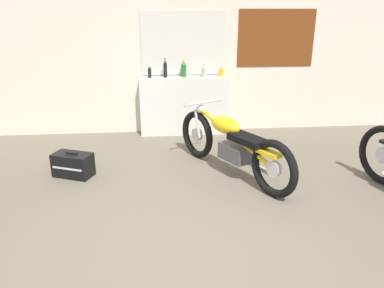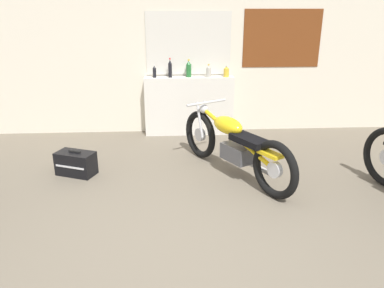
{
  "view_description": "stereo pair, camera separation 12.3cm",
  "coord_description": "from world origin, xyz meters",
  "px_view_note": "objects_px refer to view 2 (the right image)",
  "views": [
    {
      "loc": [
        -0.14,
        -2.73,
        2.07
      ],
      "look_at": [
        0.2,
        1.04,
        0.7
      ],
      "focal_mm": 35.0,
      "sensor_mm": 36.0,
      "label": 1
    },
    {
      "loc": [
        -0.02,
        -2.74,
        2.07
      ],
      "look_at": [
        0.2,
        1.04,
        0.7
      ],
      "focal_mm": 35.0,
      "sensor_mm": 36.0,
      "label": 2
    }
  ],
  "objects_px": {
    "bottle_left_center": "(170,69)",
    "bottle_rightmost": "(226,72)",
    "bottle_leftmost": "(154,72)",
    "motorcycle_yellow": "(233,145)",
    "bottle_right_center": "(209,71)",
    "hard_case_black": "(76,163)",
    "bottle_center": "(189,69)"
  },
  "relations": [
    {
      "from": "bottle_left_center",
      "to": "bottle_rightmost",
      "type": "relative_size",
      "value": 1.65
    },
    {
      "from": "bottle_leftmost",
      "to": "bottle_rightmost",
      "type": "bearing_deg",
      "value": -0.45
    },
    {
      "from": "motorcycle_yellow",
      "to": "bottle_rightmost",
      "type": "bearing_deg",
      "value": 85.3
    },
    {
      "from": "bottle_leftmost",
      "to": "bottle_right_center",
      "type": "height_order",
      "value": "bottle_right_center"
    },
    {
      "from": "bottle_leftmost",
      "to": "bottle_left_center",
      "type": "xyz_separation_m",
      "value": [
        0.26,
        0.0,
        0.05
      ]
    },
    {
      "from": "hard_case_black",
      "to": "bottle_center",
      "type": "bearing_deg",
      "value": 46.47
    },
    {
      "from": "bottle_left_center",
      "to": "bottle_center",
      "type": "relative_size",
      "value": 1.1
    },
    {
      "from": "bottle_center",
      "to": "bottle_rightmost",
      "type": "distance_m",
      "value": 0.63
    },
    {
      "from": "bottle_left_center",
      "to": "motorcycle_yellow",
      "type": "relative_size",
      "value": 0.16
    },
    {
      "from": "bottle_right_center",
      "to": "bottle_left_center",
      "type": "bearing_deg",
      "value": 177.58
    },
    {
      "from": "bottle_left_center",
      "to": "bottle_right_center",
      "type": "xyz_separation_m",
      "value": [
        0.64,
        -0.03,
        -0.05
      ]
    },
    {
      "from": "bottle_leftmost",
      "to": "motorcycle_yellow",
      "type": "xyz_separation_m",
      "value": [
        1.05,
        -1.76,
        -0.67
      ]
    },
    {
      "from": "bottle_right_center",
      "to": "motorcycle_yellow",
      "type": "xyz_separation_m",
      "value": [
        0.16,
        -1.74,
        -0.67
      ]
    },
    {
      "from": "bottle_left_center",
      "to": "bottle_rightmost",
      "type": "distance_m",
      "value": 0.94
    },
    {
      "from": "bottle_rightmost",
      "to": "hard_case_black",
      "type": "relative_size",
      "value": 0.34
    },
    {
      "from": "bottle_center",
      "to": "hard_case_black",
      "type": "xyz_separation_m",
      "value": [
        -1.58,
        -1.66,
        -0.97
      ]
    },
    {
      "from": "bottle_right_center",
      "to": "bottle_rightmost",
      "type": "relative_size",
      "value": 1.12
    },
    {
      "from": "bottle_leftmost",
      "to": "hard_case_black",
      "type": "height_order",
      "value": "bottle_leftmost"
    },
    {
      "from": "bottle_center",
      "to": "motorcycle_yellow",
      "type": "relative_size",
      "value": 0.15
    },
    {
      "from": "bottle_right_center",
      "to": "hard_case_black",
      "type": "height_order",
      "value": "bottle_right_center"
    },
    {
      "from": "bottle_left_center",
      "to": "hard_case_black",
      "type": "xyz_separation_m",
      "value": [
        -1.27,
        -1.63,
        -0.98
      ]
    },
    {
      "from": "bottle_leftmost",
      "to": "bottle_right_center",
      "type": "bearing_deg",
      "value": -1.6
    },
    {
      "from": "bottle_leftmost",
      "to": "bottle_rightmost",
      "type": "height_order",
      "value": "bottle_leftmost"
    },
    {
      "from": "motorcycle_yellow",
      "to": "bottle_right_center",
      "type": "bearing_deg",
      "value": 95.17
    },
    {
      "from": "bottle_leftmost",
      "to": "hard_case_black",
      "type": "xyz_separation_m",
      "value": [
        -1.01,
        -1.63,
        -0.93
      ]
    },
    {
      "from": "bottle_center",
      "to": "bottle_rightmost",
      "type": "height_order",
      "value": "bottle_center"
    },
    {
      "from": "bottle_left_center",
      "to": "motorcycle_yellow",
      "type": "xyz_separation_m",
      "value": [
        0.8,
        -1.76,
        -0.71
      ]
    },
    {
      "from": "bottle_left_center",
      "to": "bottle_right_center",
      "type": "relative_size",
      "value": 1.48
    },
    {
      "from": "bottle_right_center",
      "to": "motorcycle_yellow",
      "type": "bearing_deg",
      "value": -84.83
    },
    {
      "from": "bottle_right_center",
      "to": "bottle_center",
      "type": "bearing_deg",
      "value": 171.06
    },
    {
      "from": "bottle_rightmost",
      "to": "hard_case_black",
      "type": "xyz_separation_m",
      "value": [
        -2.2,
        -1.62,
        -0.92
      ]
    },
    {
      "from": "bottle_right_center",
      "to": "motorcycle_yellow",
      "type": "relative_size",
      "value": 0.11
    }
  ]
}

